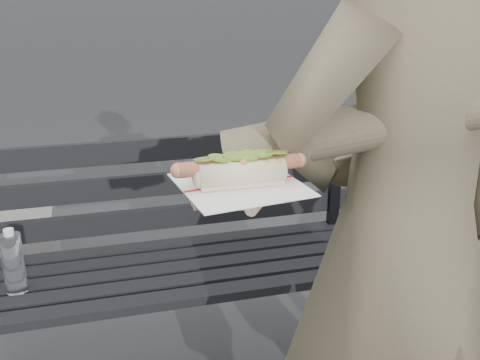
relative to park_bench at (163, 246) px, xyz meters
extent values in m
cylinder|color=black|center=(0.68, -0.24, -0.30)|extent=(0.04, 0.04, 0.45)
cylinder|color=black|center=(0.68, 0.10, -0.30)|extent=(0.04, 0.04, 0.45)
cube|color=black|center=(0.01, -0.25, -0.06)|extent=(1.50, 0.07, 0.03)
cube|color=black|center=(0.01, -0.16, -0.06)|extent=(1.50, 0.07, 0.03)
cube|color=black|center=(0.01, -0.07, -0.06)|extent=(1.50, 0.07, 0.03)
cube|color=black|center=(0.01, 0.02, -0.06)|extent=(1.50, 0.07, 0.03)
cube|color=black|center=(0.01, 0.11, -0.06)|extent=(1.50, 0.07, 0.03)
cube|color=black|center=(0.68, 0.12, 0.15)|extent=(0.04, 0.03, 0.42)
cube|color=black|center=(0.01, 0.14, 0.05)|extent=(1.50, 0.02, 0.08)
cube|color=black|center=(0.01, 0.14, 0.18)|extent=(1.50, 0.02, 0.08)
cube|color=black|center=(0.01, 0.14, 0.31)|extent=(1.50, 0.02, 0.08)
cylinder|color=white|center=(-0.47, -0.10, 0.05)|extent=(0.06, 0.06, 0.19)
cylinder|color=white|center=(-0.47, -0.10, 0.16)|extent=(0.03, 0.03, 0.02)
imported|color=brown|center=(0.41, -0.81, 0.35)|extent=(0.69, 0.50, 1.74)
cylinder|color=brown|center=(0.28, -0.83, 0.61)|extent=(0.51, 0.23, 0.19)
cylinder|color=#D8A384|center=(0.07, -0.91, 0.54)|extent=(0.09, 0.08, 0.07)
ellipsoid|color=#D8A384|center=(0.03, -0.92, 0.54)|extent=(0.10, 0.12, 0.03)
cylinder|color=#D8A384|center=(-0.03, -0.95, 0.54)|extent=(0.06, 0.02, 0.02)
cylinder|color=#D8A384|center=(-0.03, -0.93, 0.54)|extent=(0.06, 0.02, 0.02)
cylinder|color=#D8A384|center=(-0.03, -0.91, 0.54)|extent=(0.06, 0.02, 0.02)
cylinder|color=#D8A384|center=(-0.03, -0.89, 0.54)|extent=(0.06, 0.02, 0.02)
cylinder|color=#D8A384|center=(0.04, -0.98, 0.54)|extent=(0.04, 0.05, 0.02)
cube|color=white|center=(0.03, -0.92, 0.56)|extent=(0.21, 0.21, 0.00)
cube|color=#B21E1E|center=(0.03, -0.92, 0.56)|extent=(0.19, 0.03, 0.00)
cylinder|color=#BA6547|center=(0.03, -0.92, 0.59)|extent=(0.20, 0.03, 0.02)
sphere|color=#BA6547|center=(-0.07, -0.92, 0.59)|extent=(0.02, 0.03, 0.02)
sphere|color=#BA6547|center=(0.13, -0.92, 0.59)|extent=(0.03, 0.03, 0.02)
sphere|color=#9E6B2D|center=(0.08, -0.91, 0.60)|extent=(0.01, 0.01, 0.01)
sphere|color=#9E6B2D|center=(0.07, -0.92, 0.60)|extent=(0.01, 0.01, 0.01)
sphere|color=#9E6B2D|center=(0.03, -0.91, 0.60)|extent=(0.01, 0.01, 0.01)
sphere|color=#9E6B2D|center=(-0.01, -0.93, 0.59)|extent=(0.01, 0.01, 0.01)
sphere|color=#9E6B2D|center=(0.07, -0.94, 0.60)|extent=(0.01, 0.01, 0.01)
sphere|color=#9E6B2D|center=(0.04, -0.94, 0.59)|extent=(0.01, 0.01, 0.01)
sphere|color=#9E6B2D|center=(0.01, -0.92, 0.59)|extent=(0.01, 0.01, 0.01)
sphere|color=#9E6B2D|center=(0.07, -0.93, 0.59)|extent=(0.01, 0.01, 0.01)
sphere|color=#9E6B2D|center=(0.09, -0.94, 0.60)|extent=(0.01, 0.01, 0.01)
sphere|color=#9E6B2D|center=(-0.02, -0.94, 0.59)|extent=(0.01, 0.01, 0.01)
sphere|color=#9E6B2D|center=(-0.03, -0.91, 0.60)|extent=(0.01, 0.01, 0.01)
sphere|color=#9E6B2D|center=(-0.02, -0.92, 0.60)|extent=(0.01, 0.01, 0.01)
sphere|color=#9E6B2D|center=(0.06, -0.92, 0.60)|extent=(0.01, 0.01, 0.01)
sphere|color=#9E6B2D|center=(0.03, -0.93, 0.60)|extent=(0.01, 0.01, 0.01)
sphere|color=#9E6B2D|center=(0.03, -0.92, 0.60)|extent=(0.01, 0.01, 0.01)
sphere|color=#9E6B2D|center=(-0.01, -0.93, 0.60)|extent=(0.01, 0.01, 0.01)
sphere|color=#9E6B2D|center=(0.01, -0.93, 0.60)|extent=(0.01, 0.01, 0.01)
sphere|color=#9E6B2D|center=(0.03, -0.94, 0.60)|extent=(0.01, 0.01, 0.01)
sphere|color=#9E6B2D|center=(0.03, -0.93, 0.59)|extent=(0.01, 0.01, 0.01)
sphere|color=#9E6B2D|center=(-0.02, -0.94, 0.60)|extent=(0.01, 0.01, 0.01)
sphere|color=#9E6B2D|center=(0.04, -0.92, 0.59)|extent=(0.01, 0.01, 0.01)
sphere|color=#9E6B2D|center=(0.04, -0.92, 0.60)|extent=(0.01, 0.01, 0.01)
cylinder|color=olive|center=(-0.03, -0.92, 0.60)|extent=(0.04, 0.04, 0.01)
cylinder|color=olive|center=(-0.01, -0.92, 0.60)|extent=(0.04, 0.04, 0.01)
cylinder|color=olive|center=(0.02, -0.92, 0.61)|extent=(0.04, 0.04, 0.01)
cylinder|color=olive|center=(0.04, -0.92, 0.61)|extent=(0.04, 0.04, 0.01)
cylinder|color=olive|center=(0.07, -0.92, 0.61)|extent=(0.04, 0.04, 0.00)
cylinder|color=olive|center=(0.09, -0.92, 0.61)|extent=(0.04, 0.04, 0.01)
cube|color=brown|center=(0.92, 0.70, -0.52)|extent=(0.08, 0.06, 0.00)
cube|color=brown|center=(0.43, 0.87, -0.52)|extent=(0.09, 0.07, 0.00)
camera|label=1|loc=(-0.19, -1.74, 0.87)|focal=42.00mm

